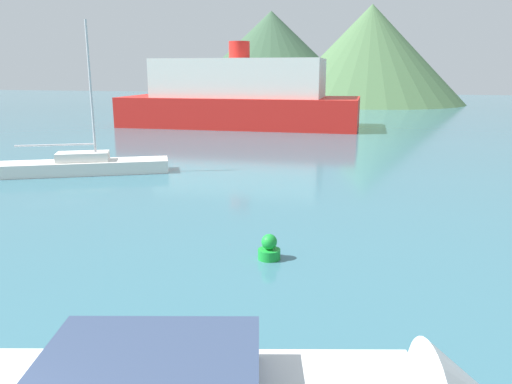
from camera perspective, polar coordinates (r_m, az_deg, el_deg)
sailboat_inner at (r=28.27m, az=-19.10°, el=2.91°), size 8.81×5.34×7.89m
ferry_distant at (r=49.59m, az=-1.88°, el=10.79°), size 23.08×8.36×8.08m
buoy_marker at (r=14.69m, az=1.52°, el=-6.50°), size 0.66×0.66×0.76m
hill_west at (r=104.13m, az=1.73°, el=15.40°), size 36.72×36.72×16.85m
hill_central at (r=88.48m, az=12.91°, el=15.08°), size 31.42×31.42×15.98m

